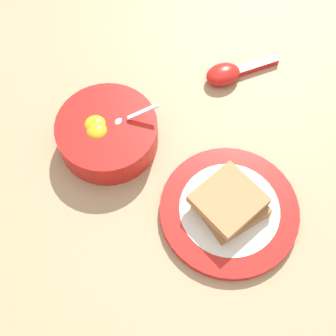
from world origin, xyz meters
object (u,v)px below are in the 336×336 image
at_px(toast_plate, 230,209).
at_px(soup_spoon, 228,73).
at_px(toast_sandwich, 230,203).
at_px(egg_bowl, 109,131).

xyz_separation_m(toast_plate, soup_spoon, (0.23, 0.13, 0.01)).
relative_size(toast_plate, soup_spoon, 1.62).
height_order(toast_sandwich, soup_spoon, toast_sandwich).
distance_m(egg_bowl, soup_spoon, 0.25).
height_order(egg_bowl, toast_plate, egg_bowl).
distance_m(egg_bowl, toast_sandwich, 0.23).
bearing_deg(toast_plate, egg_bowl, 89.79).
bearing_deg(toast_sandwich, egg_bowl, 89.33).
distance_m(toast_plate, toast_sandwich, 0.03).
bearing_deg(toast_plate, toast_sandwich, 132.14).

